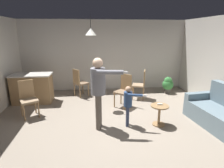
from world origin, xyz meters
name	(u,v)px	position (x,y,z in m)	size (l,w,h in m)	color
ground	(114,126)	(0.00, 0.00, 0.00)	(7.68, 7.68, 0.00)	gray
wall_back	(105,56)	(0.00, 3.20, 1.35)	(6.40, 0.10, 2.70)	beige
couch_floral	(223,114)	(2.60, -0.31, 0.33)	(1.05, 1.88, 1.00)	slate
kitchen_counter	(32,88)	(-2.45, 1.93, 0.48)	(1.26, 0.66, 0.95)	#99754C
side_table_by_couch	(159,113)	(1.11, -0.03, 0.33)	(0.44, 0.44, 0.52)	#99754C
person_adult	(99,86)	(-0.36, 0.00, 1.05)	(0.80, 0.58, 1.70)	#60564C
person_child	(128,102)	(0.34, 0.02, 0.63)	(0.49, 0.39, 1.01)	#384260
dining_chair_by_counter	(141,83)	(1.14, 1.89, 0.55)	(0.53, 0.53, 1.00)	#99754C
dining_chair_near_wall	(124,89)	(0.46, 1.28, 0.55)	(0.59, 0.59, 1.00)	#99754C
dining_chair_centre_back	(79,82)	(-0.97, 2.35, 0.55)	(0.59, 0.59, 1.00)	#99754C
dining_chair_spare	(28,97)	(-2.24, 0.85, 0.55)	(0.57, 0.57, 1.00)	#99754C
potted_plant_corner	(168,84)	(2.33, 2.37, 0.34)	(0.41, 0.41, 0.63)	#4C4742
spare_remote_on_table	(160,104)	(1.12, 0.00, 0.54)	(0.04, 0.13, 0.04)	white
ceiling_light_pendant	(91,32)	(-0.51, 1.42, 2.25)	(0.32, 0.32, 0.55)	silver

